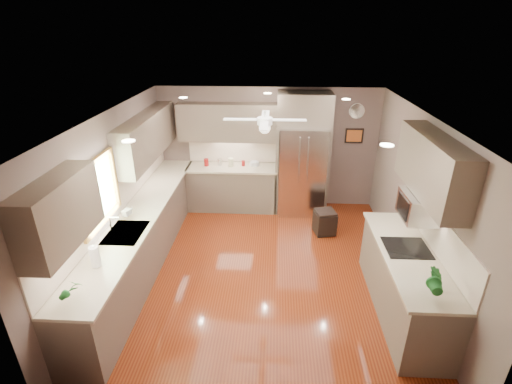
# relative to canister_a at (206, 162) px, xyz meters

# --- Properties ---
(floor) EXTENTS (5.00, 5.00, 0.00)m
(floor) POSITION_rel_canister_a_xyz_m (1.25, -2.20, -1.02)
(floor) COLOR #541A0B
(floor) RESTS_ON ground
(ceiling) EXTENTS (5.00, 5.00, 0.00)m
(ceiling) POSITION_rel_canister_a_xyz_m (1.25, -2.20, 1.48)
(ceiling) COLOR white
(ceiling) RESTS_ON ground
(wall_back) EXTENTS (4.50, 0.00, 4.50)m
(wall_back) POSITION_rel_canister_a_xyz_m (1.25, 0.30, 0.23)
(wall_back) COLOR brown
(wall_back) RESTS_ON ground
(wall_front) EXTENTS (4.50, 0.00, 4.50)m
(wall_front) POSITION_rel_canister_a_xyz_m (1.25, -4.70, 0.23)
(wall_front) COLOR brown
(wall_front) RESTS_ON ground
(wall_left) EXTENTS (0.00, 5.00, 5.00)m
(wall_left) POSITION_rel_canister_a_xyz_m (-1.00, -2.20, 0.23)
(wall_left) COLOR brown
(wall_left) RESTS_ON ground
(wall_right) EXTENTS (0.00, 5.00, 5.00)m
(wall_right) POSITION_rel_canister_a_xyz_m (3.50, -2.20, 0.23)
(wall_right) COLOR brown
(wall_right) RESTS_ON ground
(canister_a) EXTENTS (0.12, 0.12, 0.15)m
(canister_a) POSITION_rel_canister_a_xyz_m (0.00, 0.00, 0.00)
(canister_a) COLOR maroon
(canister_a) RESTS_ON back_run
(canister_b) EXTENTS (0.12, 0.12, 0.14)m
(canister_b) POSITION_rel_canister_a_xyz_m (0.27, 0.05, -0.01)
(canister_b) COLOR silver
(canister_b) RESTS_ON back_run
(canister_c) EXTENTS (0.11, 0.11, 0.17)m
(canister_c) POSITION_rel_canister_a_xyz_m (0.51, 0.00, 0.01)
(canister_c) COLOR #BCB88D
(canister_c) RESTS_ON back_run
(canister_d) EXTENTS (0.08, 0.08, 0.11)m
(canister_d) POSITION_rel_canister_a_xyz_m (0.76, 0.04, -0.02)
(canister_d) COLOR maroon
(canister_d) RESTS_ON back_run
(soap_bottle) EXTENTS (0.11, 0.11, 0.20)m
(soap_bottle) POSITION_rel_canister_a_xyz_m (-0.80, -2.27, 0.02)
(soap_bottle) COLOR white
(soap_bottle) RESTS_ON left_run
(potted_plant_left) EXTENTS (0.17, 0.13, 0.30)m
(potted_plant_left) POSITION_rel_canister_a_xyz_m (-0.70, -4.12, 0.07)
(potted_plant_left) COLOR #1A5C20
(potted_plant_left) RESTS_ON left_run
(potted_plant_right) EXTENTS (0.22, 0.19, 0.37)m
(potted_plant_right) POSITION_rel_canister_a_xyz_m (3.16, -3.82, 0.10)
(potted_plant_right) COLOR #1A5C20
(potted_plant_right) RESTS_ON right_run
(bowl) EXTENTS (0.21, 0.21, 0.05)m
(bowl) POSITION_rel_canister_a_xyz_m (0.99, 0.02, -0.06)
(bowl) COLOR #BCB88D
(bowl) RESTS_ON back_run
(left_run) EXTENTS (0.65, 4.70, 1.45)m
(left_run) POSITION_rel_canister_a_xyz_m (-0.70, -2.05, -0.54)
(left_run) COLOR brown
(left_run) RESTS_ON ground
(back_run) EXTENTS (1.85, 0.65, 1.45)m
(back_run) POSITION_rel_canister_a_xyz_m (0.53, 0.00, -0.54)
(back_run) COLOR brown
(back_run) RESTS_ON ground
(uppers) EXTENTS (4.50, 4.70, 0.95)m
(uppers) POSITION_rel_canister_a_xyz_m (0.51, -1.49, 0.85)
(uppers) COLOR brown
(uppers) RESTS_ON wall_left
(window) EXTENTS (0.05, 1.12, 0.92)m
(window) POSITION_rel_canister_a_xyz_m (-0.97, -2.70, 0.53)
(window) COLOR #BFF2B2
(window) RESTS_ON wall_left
(sink) EXTENTS (0.50, 0.70, 0.32)m
(sink) POSITION_rel_canister_a_xyz_m (-0.68, -2.70, -0.11)
(sink) COLOR silver
(sink) RESTS_ON left_run
(refrigerator) EXTENTS (1.06, 0.75, 2.45)m
(refrigerator) POSITION_rel_canister_a_xyz_m (1.95, -0.05, 0.17)
(refrigerator) COLOR silver
(refrigerator) RESTS_ON ground
(right_run) EXTENTS (0.70, 2.20, 1.45)m
(right_run) POSITION_rel_canister_a_xyz_m (3.18, -3.00, -0.54)
(right_run) COLOR brown
(right_run) RESTS_ON ground
(microwave) EXTENTS (0.43, 0.55, 0.34)m
(microwave) POSITION_rel_canister_a_xyz_m (3.28, -2.75, 0.46)
(microwave) COLOR silver
(microwave) RESTS_ON wall_right
(ceiling_fan) EXTENTS (1.18, 1.18, 0.32)m
(ceiling_fan) POSITION_rel_canister_a_xyz_m (1.25, -1.90, 1.31)
(ceiling_fan) COLOR white
(ceiling_fan) RESTS_ON ceiling
(recessed_lights) EXTENTS (2.84, 3.14, 0.01)m
(recessed_lights) POSITION_rel_canister_a_xyz_m (1.21, -1.80, 1.47)
(recessed_lights) COLOR white
(recessed_lights) RESTS_ON ceiling
(wall_clock) EXTENTS (0.30, 0.03, 0.30)m
(wall_clock) POSITION_rel_canister_a_xyz_m (3.00, 0.28, 1.03)
(wall_clock) COLOR white
(wall_clock) RESTS_ON wall_back
(framed_print) EXTENTS (0.36, 0.03, 0.30)m
(framed_print) POSITION_rel_canister_a_xyz_m (3.00, 0.27, 0.53)
(framed_print) COLOR black
(framed_print) RESTS_ON wall_back
(stool) EXTENTS (0.43, 0.43, 0.45)m
(stool) POSITION_rel_canister_a_xyz_m (2.37, -0.99, -0.78)
(stool) COLOR black
(stool) RESTS_ON ground
(paper_towel) EXTENTS (0.11, 0.11, 0.29)m
(paper_towel) POSITION_rel_canister_a_xyz_m (-0.72, -3.51, 0.06)
(paper_towel) COLOR white
(paper_towel) RESTS_ON left_run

